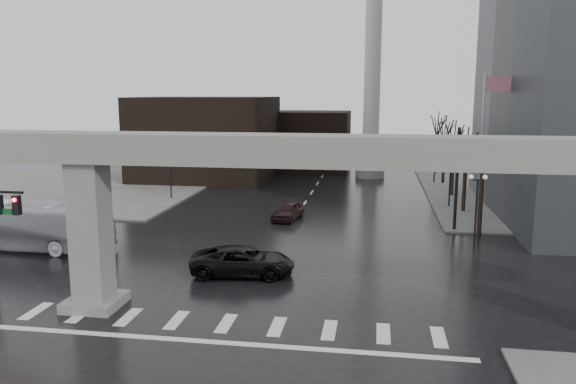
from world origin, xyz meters
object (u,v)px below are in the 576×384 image
signal_mast_arm (407,155)px  city_bus (25,225)px  pickup_truck (243,261)px  far_car (288,211)px

signal_mast_arm → city_bus: signal_mast_arm is taller
city_bus → signal_mast_arm: bearing=-65.2°
city_bus → pickup_truck: bearing=-97.0°
signal_mast_arm → city_bus: bearing=-159.5°
pickup_truck → far_car: (0.37, 14.81, -0.09)m
signal_mast_arm → city_bus: size_ratio=1.00×
signal_mast_arm → far_car: (-9.49, 1.96, -5.08)m
pickup_truck → far_car: bearing=-7.9°
signal_mast_arm → pickup_truck: signal_mast_arm is taller
far_car → signal_mast_arm: bearing=0.1°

